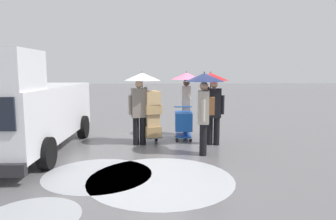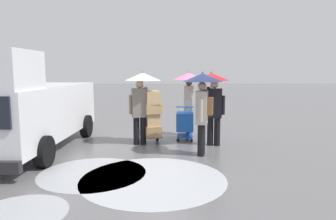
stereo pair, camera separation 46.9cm
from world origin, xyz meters
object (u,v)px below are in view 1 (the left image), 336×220
object	(u,v)px
pedestrian_white_side	(186,89)
pedestrian_far_side	(204,94)
cargo_van_parked_right	(26,109)
pedestrian_pink_side	(141,91)
hand_dolly_boxes	(152,114)
shopping_cart_vendor	(183,122)
pedestrian_black_side	(212,91)

from	to	relation	value
pedestrian_white_side	pedestrian_far_side	distance (m)	2.33
cargo_van_parked_right	pedestrian_far_side	size ratio (longest dim) A/B	2.52
pedestrian_pink_side	pedestrian_white_side	world-z (taller)	same
hand_dolly_boxes	pedestrian_far_side	size ratio (longest dim) A/B	0.74
shopping_cart_vendor	pedestrian_black_side	world-z (taller)	pedestrian_black_side
pedestrian_white_side	pedestrian_black_side	bearing A→B (deg)	113.47
hand_dolly_boxes	pedestrian_black_side	bearing A→B (deg)	171.52
pedestrian_black_side	pedestrian_white_side	bearing A→B (deg)	-66.53
hand_dolly_boxes	pedestrian_white_side	bearing A→B (deg)	-137.57
cargo_van_parked_right	pedestrian_white_side	distance (m)	4.87
shopping_cart_vendor	pedestrian_white_side	distance (m)	1.21
pedestrian_white_side	hand_dolly_boxes	bearing A→B (deg)	42.43
pedestrian_white_side	pedestrian_pink_side	bearing A→B (deg)	39.07
shopping_cart_vendor	pedestrian_white_side	bearing A→B (deg)	-104.47
cargo_van_parked_right	pedestrian_black_side	size ratio (longest dim) A/B	2.52
pedestrian_pink_side	pedestrian_black_side	bearing A→B (deg)	176.31
pedestrian_black_side	pedestrian_far_side	xyz separation A→B (m)	(0.40, 0.99, -0.01)
cargo_van_parked_right	hand_dolly_boxes	size ratio (longest dim) A/B	3.42
pedestrian_white_side	pedestrian_far_side	xyz separation A→B (m)	(-0.17, 2.33, -0.01)
pedestrian_pink_side	pedestrian_far_side	world-z (taller)	same
pedestrian_far_side	pedestrian_white_side	bearing A→B (deg)	-85.72
pedestrian_black_side	pedestrian_white_side	xyz separation A→B (m)	(0.58, -1.33, 0.00)
pedestrian_pink_side	pedestrian_far_side	distance (m)	2.00
pedestrian_pink_side	pedestrian_far_side	bearing A→B (deg)	145.68
cargo_van_parked_right	pedestrian_black_side	world-z (taller)	cargo_van_parked_right
hand_dolly_boxes	pedestrian_far_side	distance (m)	1.96
pedestrian_pink_side	shopping_cart_vendor	bearing A→B (deg)	-156.69
cargo_van_parked_right	pedestrian_white_side	world-z (taller)	cargo_van_parked_right
cargo_van_parked_right	hand_dolly_boxes	bearing A→B (deg)	-164.69
pedestrian_black_side	pedestrian_white_side	size ratio (longest dim) A/B	1.00
pedestrian_black_side	pedestrian_far_side	world-z (taller)	same
shopping_cart_vendor	pedestrian_far_side	size ratio (longest dim) A/B	0.47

